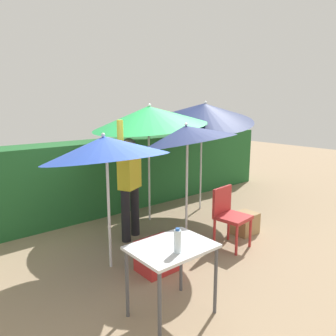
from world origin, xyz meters
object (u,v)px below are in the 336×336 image
(bottle_water, at_px, (177,241))
(person_vendor, at_px, (130,181))
(umbrella_yellow, at_px, (187,134))
(chair_plastic, at_px, (229,213))
(cooler_box, at_px, (158,255))
(umbrella_navy, at_px, (204,112))
(umbrella_orange, at_px, (149,116))
(crate_cardboard, at_px, (245,223))
(umbrella_rainbow, at_px, (105,148))
(folding_table, at_px, (172,254))

(bottle_water, bearing_deg, person_vendor, 68.66)
(umbrella_yellow, height_order, bottle_water, umbrella_yellow)
(chair_plastic, bearing_deg, bottle_water, -154.61)
(chair_plastic, bearing_deg, cooler_box, 175.27)
(umbrella_navy, bearing_deg, umbrella_orange, 173.12)
(umbrella_yellow, relative_size, cooler_box, 3.93)
(umbrella_navy, relative_size, crate_cardboard, 6.00)
(person_vendor, height_order, chair_plastic, person_vendor)
(umbrella_rainbow, bearing_deg, folding_table, -89.80)
(folding_table, relative_size, bottle_water, 3.33)
(umbrella_orange, height_order, cooler_box, umbrella_orange)
(chair_plastic, distance_m, crate_cardboard, 0.68)
(chair_plastic, xyz_separation_m, cooler_box, (-1.26, 0.10, -0.31))
(umbrella_orange, height_order, umbrella_yellow, umbrella_orange)
(umbrella_yellow, bearing_deg, bottle_water, -135.31)
(umbrella_orange, bearing_deg, crate_cardboard, -60.63)
(chair_plastic, distance_m, bottle_water, 1.98)
(umbrella_yellow, height_order, folding_table, umbrella_yellow)
(person_vendor, bearing_deg, folding_table, -111.36)
(folding_table, bearing_deg, umbrella_rainbow, 90.20)
(umbrella_orange, relative_size, chair_plastic, 2.44)
(person_vendor, relative_size, crate_cardboard, 4.74)
(umbrella_rainbow, distance_m, bottle_water, 1.57)
(umbrella_yellow, xyz_separation_m, folding_table, (-1.28, -1.17, -1.01))
(umbrella_navy, xyz_separation_m, person_vendor, (-1.91, -0.29, -1.01))
(person_vendor, relative_size, folding_table, 2.35)
(cooler_box, bearing_deg, folding_table, -119.34)
(crate_cardboard, xyz_separation_m, bottle_water, (-2.33, -0.96, 0.70))
(crate_cardboard, xyz_separation_m, folding_table, (-2.27, -0.81, 0.49))
(crate_cardboard, distance_m, folding_table, 2.46)
(umbrella_orange, bearing_deg, umbrella_rainbow, -144.07)
(umbrella_yellow, distance_m, person_vendor, 1.15)
(umbrella_yellow, height_order, cooler_box, umbrella_yellow)
(umbrella_yellow, relative_size, umbrella_navy, 0.83)
(cooler_box, bearing_deg, bottle_water, -118.13)
(umbrella_yellow, xyz_separation_m, chair_plastic, (0.42, -0.48, -1.16))
(umbrella_navy, bearing_deg, bottle_water, -139.49)
(umbrella_yellow, bearing_deg, cooler_box, -155.38)
(umbrella_yellow, relative_size, chair_plastic, 2.23)
(umbrella_yellow, height_order, crate_cardboard, umbrella_yellow)
(umbrella_rainbow, distance_m, umbrella_yellow, 1.29)
(umbrella_orange, distance_m, person_vendor, 1.27)
(person_vendor, height_order, cooler_box, person_vendor)
(umbrella_navy, bearing_deg, chair_plastic, -122.56)
(person_vendor, height_order, folding_table, person_vendor)
(folding_table, bearing_deg, umbrella_navy, 39.26)
(chair_plastic, relative_size, folding_table, 1.11)
(umbrella_orange, distance_m, crate_cardboard, 2.42)
(cooler_box, bearing_deg, person_vendor, 75.17)
(person_vendor, distance_m, crate_cardboard, 2.02)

